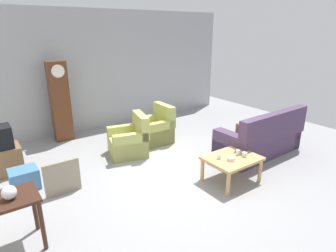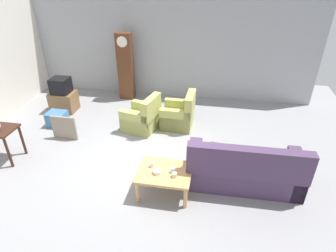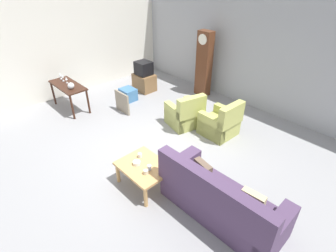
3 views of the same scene
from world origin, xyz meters
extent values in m
plane|color=gray|center=(0.00, 0.00, 0.00)|extent=(10.40, 10.40, 0.00)
cube|color=#9EA0A5|center=(0.00, 3.60, 1.60)|extent=(8.40, 0.16, 3.20)
cube|color=#4C3856|center=(2.08, -0.31, 0.22)|extent=(2.12, 0.88, 0.44)
cube|color=#4C3856|center=(2.08, -0.67, 0.74)|extent=(2.10, 0.24, 0.60)
cube|color=#4C3856|center=(3.01, -0.29, 0.34)|extent=(0.26, 0.84, 0.68)
cube|color=#4C3856|center=(1.15, -0.33, 0.34)|extent=(0.26, 0.84, 0.68)
cube|color=#C6B284|center=(2.56, -0.25, 0.62)|extent=(0.37, 0.15, 0.36)
cube|color=brown|center=(1.60, -0.27, 0.62)|extent=(0.38, 0.18, 0.36)
cube|color=tan|center=(-0.37, 1.33, 0.20)|extent=(0.92, 0.92, 0.40)
cube|color=tan|center=(-0.06, 1.26, 0.66)|extent=(0.35, 0.78, 0.52)
cube|color=tan|center=(-0.30, 1.62, 0.30)|extent=(0.78, 0.33, 0.60)
cube|color=tan|center=(-0.44, 1.04, 0.30)|extent=(0.78, 0.33, 0.60)
cube|color=tan|center=(0.52, 1.64, 0.20)|extent=(0.78, 0.78, 0.40)
cube|color=tan|center=(0.84, 1.63, 0.66)|extent=(0.20, 0.76, 0.52)
cube|color=tan|center=(0.53, 1.94, 0.30)|extent=(0.76, 0.18, 0.60)
cube|color=tan|center=(0.51, 1.34, 0.30)|extent=(0.76, 0.18, 0.60)
cube|color=tan|center=(0.66, -0.81, 0.45)|extent=(0.96, 0.76, 0.05)
cylinder|color=tan|center=(0.23, -1.13, 0.21)|extent=(0.07, 0.07, 0.42)
cylinder|color=tan|center=(1.08, -1.13, 0.21)|extent=(0.07, 0.07, 0.42)
cylinder|color=tan|center=(0.23, -0.48, 0.21)|extent=(0.07, 0.07, 0.42)
cylinder|color=tan|center=(1.08, -0.48, 0.21)|extent=(0.07, 0.07, 0.42)
cylinder|color=#381E14|center=(-2.60, -0.64, 0.35)|extent=(0.06, 0.06, 0.71)
cylinder|color=#381E14|center=(-2.60, -0.17, 0.35)|extent=(0.06, 0.06, 0.71)
cube|color=#562D19|center=(-1.26, 3.10, 0.99)|extent=(0.44, 0.28, 1.98)
cylinder|color=silver|center=(-1.26, 2.95, 1.76)|extent=(0.30, 0.02, 0.30)
cube|color=brown|center=(-2.76, 1.95, 0.27)|extent=(0.68, 0.52, 0.55)
cube|color=black|center=(-2.76, 1.95, 0.76)|extent=(0.48, 0.44, 0.42)
cube|color=gray|center=(-2.02, 0.55, 0.30)|extent=(0.60, 0.05, 0.59)
cube|color=teal|center=(-2.53, 1.12, 0.19)|extent=(0.47, 0.40, 0.37)
cylinder|color=white|center=(0.41, -0.71, 0.52)|extent=(0.08, 0.08, 0.09)
cylinder|color=silver|center=(0.81, -0.81, 0.52)|extent=(0.07, 0.07, 0.10)
cylinder|color=beige|center=(0.86, -0.92, 0.52)|extent=(0.09, 0.09, 0.08)
cylinder|color=white|center=(0.54, -0.88, 0.51)|extent=(0.14, 0.14, 0.07)
camera|label=1|loc=(-3.04, -3.97, 2.70)|focal=30.39mm
camera|label=2|loc=(1.42, -4.71, 3.75)|focal=30.52mm
camera|label=3|loc=(3.70, -3.06, 3.71)|focal=28.41mm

